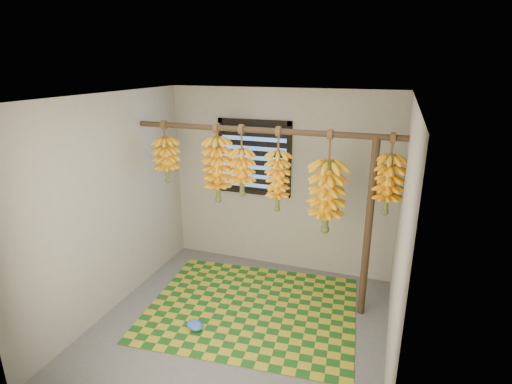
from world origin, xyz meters
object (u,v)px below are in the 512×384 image
at_px(banana_bunch_a, 167,160).
at_px(banana_bunch_c, 242,172).
at_px(banana_bunch_d, 278,181).
at_px(banana_bunch_f, 388,185).
at_px(support_post, 368,231).
at_px(woven_mat, 252,308).
at_px(plastic_bag, 195,325).
at_px(banana_bunch_e, 327,197).
at_px(banana_bunch_b, 218,170).

height_order(banana_bunch_a, banana_bunch_c, same).
height_order(banana_bunch_d, banana_bunch_f, same).
height_order(support_post, banana_bunch_c, banana_bunch_c).
height_order(woven_mat, plastic_bag, plastic_bag).
bearing_deg(banana_bunch_a, banana_bunch_f, 0.00).
bearing_deg(banana_bunch_e, support_post, 0.00).
bearing_deg(banana_bunch_b, support_post, 0.00).
relative_size(support_post, plastic_bag, 9.77).
relative_size(banana_bunch_c, banana_bunch_d, 0.85).
height_order(support_post, plastic_bag, support_post).
bearing_deg(banana_bunch_d, banana_bunch_a, 180.00).
distance_m(support_post, woven_mat, 1.58).
xyz_separation_m(woven_mat, banana_bunch_e, (0.73, 0.34, 1.32)).
bearing_deg(woven_mat, banana_bunch_c, 124.69).
xyz_separation_m(plastic_bag, banana_bunch_a, (-0.76, 0.89, 1.53)).
bearing_deg(banana_bunch_a, woven_mat, -15.72).
bearing_deg(banana_bunch_d, banana_bunch_b, -180.00).
bearing_deg(plastic_bag, banana_bunch_a, 130.50).
height_order(support_post, banana_bunch_e, banana_bunch_e).
xyz_separation_m(support_post, banana_bunch_f, (0.15, 0.00, 0.53)).
relative_size(banana_bunch_e, banana_bunch_f, 1.33).
bearing_deg(banana_bunch_e, banana_bunch_c, 180.00).
xyz_separation_m(plastic_bag, banana_bunch_f, (1.78, 0.89, 1.48)).
height_order(banana_bunch_a, banana_bunch_f, same).
bearing_deg(banana_bunch_d, banana_bunch_e, 0.00).
xyz_separation_m(banana_bunch_d, banana_bunch_e, (0.55, 0.00, -0.12)).
bearing_deg(plastic_bag, banana_bunch_f, 26.64).
bearing_deg(banana_bunch_e, banana_bunch_a, 180.00).
relative_size(support_post, banana_bunch_b, 2.19).
bearing_deg(banana_bunch_e, banana_bunch_b, -180.00).
height_order(woven_mat, banana_bunch_f, banana_bunch_f).
bearing_deg(woven_mat, banana_bunch_a, 164.28).
relative_size(support_post, banana_bunch_f, 2.39).
xyz_separation_m(woven_mat, banana_bunch_b, (-0.53, 0.34, 1.51)).
bearing_deg(woven_mat, banana_bunch_e, 24.77).
distance_m(support_post, banana_bunch_a, 2.46).
relative_size(woven_mat, banana_bunch_d, 2.46).
distance_m(banana_bunch_a, banana_bunch_f, 2.54).
xyz_separation_m(banana_bunch_a, banana_bunch_c, (0.97, 0.00, -0.07)).
relative_size(plastic_bag, banana_bunch_d, 0.22).
bearing_deg(banana_bunch_f, banana_bunch_c, 180.00).
bearing_deg(banana_bunch_e, banana_bunch_f, 0.00).
height_order(plastic_bag, banana_bunch_b, banana_bunch_b).
xyz_separation_m(support_post, banana_bunch_e, (-0.45, 0.00, 0.33)).
bearing_deg(plastic_bag, banana_bunch_c, 76.97).
relative_size(support_post, woven_mat, 0.86).
bearing_deg(plastic_bag, banana_bunch_b, 96.00).
relative_size(banana_bunch_b, banana_bunch_e, 0.82).
height_order(support_post, banana_bunch_d, banana_bunch_d).
distance_m(woven_mat, banana_bunch_d, 1.50).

